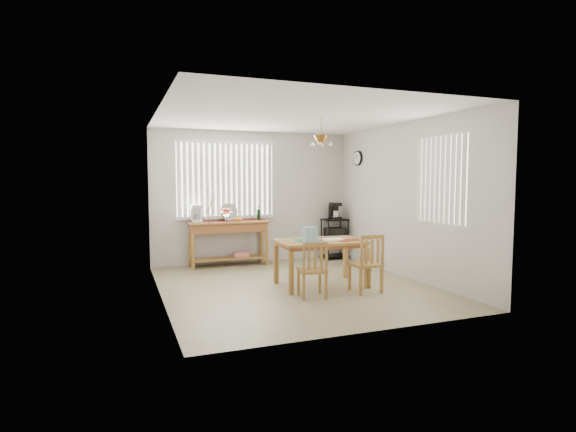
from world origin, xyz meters
name	(u,v)px	position (x,y,z in m)	size (l,w,h in m)	color
ground	(295,286)	(0.00, 0.00, -0.01)	(4.00, 4.50, 0.01)	#9B9069
room_shell	(295,177)	(0.00, 0.02, 1.69)	(4.20, 4.70, 2.70)	silver
sideboard	(229,232)	(-0.55, 2.02, 0.64)	(1.52, 0.43, 0.86)	#A87A39
sideboard_items	(215,215)	(-0.81, 2.03, 0.99)	(1.44, 0.36, 0.66)	maroon
wire_cart	(335,235)	(1.70, 2.00, 0.50)	(0.49, 0.39, 0.83)	black
cart_items	(335,211)	(1.70, 2.01, 0.99)	(0.20, 0.24, 0.34)	black
dining_table	(321,245)	(0.39, -0.11, 0.63)	(1.37, 0.91, 0.72)	#A87A39
table_items	(316,236)	(0.26, -0.21, 0.80)	(1.02, 0.52, 0.23)	#157A55
chair_left	(313,270)	(-0.02, -0.74, 0.39)	(0.42, 0.42, 0.80)	#A87A39
chair_right	(367,264)	(0.84, -0.74, 0.42)	(0.40, 0.40, 0.86)	#A87A39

